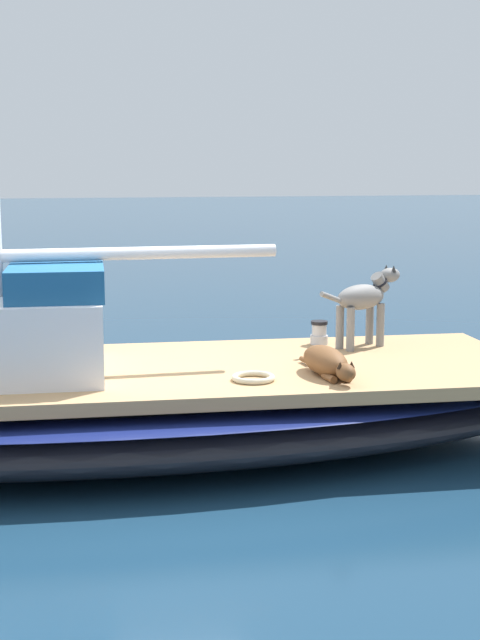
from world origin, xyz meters
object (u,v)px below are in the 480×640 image
Objects in this scene: dog_brown at (327,362)px; coiled_rope at (253,378)px; sailboat_main at (117,409)px; deck_winch at (319,333)px; dog_grey at (365,299)px.

dog_brown reaches higher than coiled_rope.
coiled_rope is (-0.63, -0.95, 0.35)m from sailboat_main.
dog_grey is at bearing -120.59° from deck_winch.
sailboat_main is 1.19m from coiled_rope.
dog_brown is (-0.61, -1.53, 0.43)m from sailboat_main.
sailboat_main is at bearing 107.65° from deck_winch.
dog_grey is at bearing -34.02° from dog_brown.
coiled_rope is (-0.02, 0.58, -0.08)m from dog_brown.
coiled_rope reaches higher than sailboat_main.
dog_brown reaches higher than deck_winch.
sailboat_main is at bearing 68.25° from dog_brown.
dog_grey reaches higher than sailboat_main.
deck_winch is (0.20, 0.34, -0.32)m from dog_grey.
dog_brown is at bearing 145.98° from dog_grey.
dog_brown is at bearing 164.64° from deck_winch.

